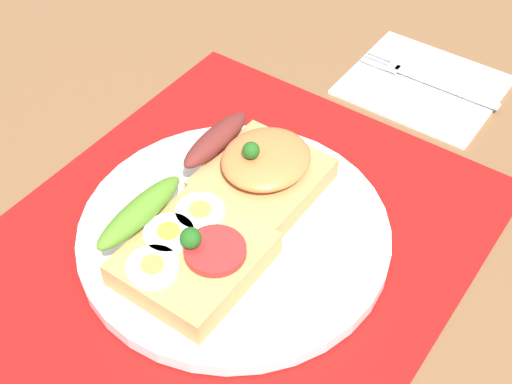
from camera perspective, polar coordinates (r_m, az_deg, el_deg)
The scene contains 7 objects.
ground_plane at distance 57.80cm, azimuth -1.72°, elevation -4.94°, with size 120.00×90.00×3.20cm, color brown.
placemat at distance 56.46cm, azimuth -1.76°, elevation -3.82°, with size 39.28×34.58×0.30cm, color maroon.
plate at distance 55.88cm, azimuth -1.78°, elevation -3.31°, with size 24.74×24.74×1.22cm, color white.
sandwich_egg_tomato at distance 52.18cm, azimuth -5.79°, elevation -4.67°, with size 10.11×10.42×4.38cm.
sandwich_salmon at distance 57.42cm, azimuth 0.22°, elevation 1.97°, with size 9.48×10.28×5.18cm.
napkin at distance 72.97cm, azimuth 13.44°, elevation 8.51°, with size 12.98×14.49×0.60cm, color white.
fork at distance 72.94cm, azimuth 13.50°, elevation 8.93°, with size 1.62×14.66×0.32cm.
Camera 1 is at (-28.80, -22.45, 43.21)cm, focal length 49.30 mm.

